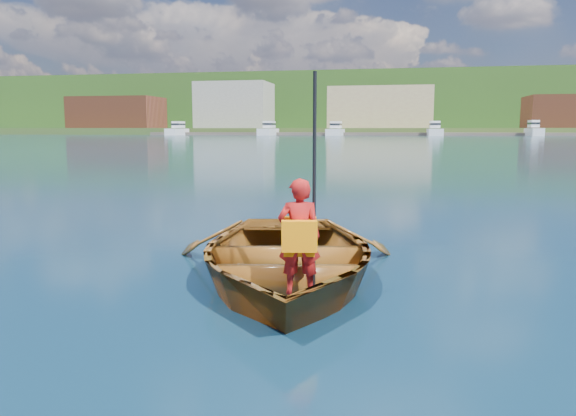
% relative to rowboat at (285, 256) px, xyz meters
% --- Properties ---
extents(ground, '(600.00, 600.00, 0.00)m').
position_rel_rowboat_xyz_m(ground, '(0.68, 0.45, -0.28)').
color(ground, '#13263A').
rests_on(ground, ground).
extents(rowboat, '(3.66, 4.60, 0.85)m').
position_rel_rowboat_xyz_m(rowboat, '(0.00, 0.00, 0.00)').
color(rowboat, brown).
rests_on(rowboat, ground).
extents(child_paddler, '(0.46, 0.40, 2.16)m').
position_rel_rowboat_xyz_m(child_paddler, '(0.32, -0.85, 0.40)').
color(child_paddler, '#B51615').
rests_on(child_paddler, ground).
extents(shoreline, '(400.00, 140.00, 22.00)m').
position_rel_rowboat_xyz_m(shoreline, '(0.68, 237.06, 10.05)').
color(shoreline, '#3B4F23').
rests_on(shoreline, ground).
extents(dock, '(160.03, 5.79, 0.80)m').
position_rel_rowboat_xyz_m(dock, '(11.14, 148.45, 0.12)').
color(dock, brown).
rests_on(dock, ground).
extents(waterfront_buildings, '(202.00, 16.00, 14.00)m').
position_rel_rowboat_xyz_m(waterfront_buildings, '(-7.06, 165.45, 7.47)').
color(waterfront_buildings, brown).
rests_on(waterfront_buildings, ground).
extents(marina_yachts, '(140.65, 13.69, 4.23)m').
position_rel_rowboat_xyz_m(marina_yachts, '(11.60, 143.78, 1.11)').
color(marina_yachts, white).
rests_on(marina_yachts, ground).
extents(hillside_trees, '(292.22, 90.57, 27.39)m').
position_rel_rowboat_xyz_m(hillside_trees, '(-1.52, 235.30, 17.10)').
color(hillside_trees, '#382314').
rests_on(hillside_trees, ground).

